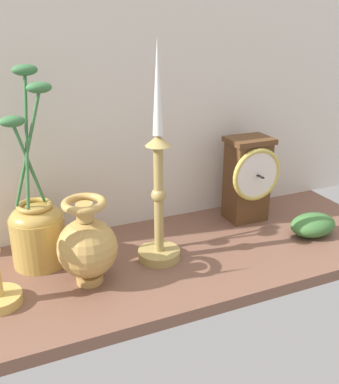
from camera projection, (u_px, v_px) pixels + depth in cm
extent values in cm
cube|color=brown|center=(174.00, 260.00, 90.18)|extent=(100.00, 36.00, 2.40)
cube|color=silver|center=(140.00, 81.00, 93.42)|extent=(120.00, 2.00, 65.00)
cube|color=#56351D|center=(247.00, 182.00, 102.73)|extent=(8.96, 6.98, 18.76)
cube|color=#56351D|center=(249.00, 140.00, 99.02)|extent=(10.03, 7.82, 1.20)
torus|color=#C9B551|center=(257.00, 175.00, 98.32)|extent=(12.41, 1.13, 12.41)
cylinder|color=white|center=(257.00, 175.00, 98.23)|extent=(10.38, 0.40, 10.38)
cube|color=black|center=(258.00, 175.00, 97.98)|extent=(0.76, 3.97, 0.30)
cylinder|color=tan|center=(159.00, 254.00, 88.30)|extent=(8.49, 8.49, 1.80)
cylinder|color=tan|center=(158.00, 200.00, 83.94)|extent=(1.83, 1.83, 21.67)
sphere|color=tan|center=(158.00, 195.00, 83.53)|extent=(2.93, 2.93, 2.93)
cone|color=tan|center=(158.00, 140.00, 79.54)|extent=(4.86, 4.86, 2.00)
cone|color=white|center=(157.00, 87.00, 76.02)|extent=(1.92, 1.92, 16.96)
cylinder|color=tan|center=(90.00, 278.00, 80.35)|extent=(4.88, 4.88, 1.60)
sphere|color=tan|center=(87.00, 248.00, 78.04)|extent=(10.84, 10.84, 10.84)
cylinder|color=tan|center=(85.00, 212.00, 75.43)|extent=(3.03, 3.03, 3.17)
torus|color=tan|center=(84.00, 204.00, 74.84)|extent=(7.80, 7.80, 1.41)
cylinder|color=#B48F42|center=(39.00, 240.00, 85.14)|extent=(10.41, 10.41, 9.80)
ellipsoid|color=#B48F42|center=(36.00, 217.00, 83.32)|extent=(9.89, 9.89, 4.94)
torus|color=#B48F42|center=(35.00, 206.00, 82.40)|extent=(6.75, 6.75, 1.03)
cylinder|color=#386F3E|center=(29.00, 164.00, 79.36)|extent=(4.54, 1.74, 16.02)
ellipsoid|color=#386F3E|center=(12.00, 121.00, 75.11)|extent=(4.40, 2.80, 2.00)
cylinder|color=#386F3E|center=(28.00, 150.00, 78.37)|extent=(6.88, 0.61, 20.95)
ellipsoid|color=#386F3E|center=(39.00, 87.00, 75.49)|extent=(4.40, 2.80, 2.00)
cylinder|color=#386F3E|center=(27.00, 143.00, 77.85)|extent=(3.35, 5.50, 24.02)
ellipsoid|color=#386F3E|center=(25.00, 70.00, 75.90)|extent=(4.40, 2.80, 2.00)
ellipsoid|color=#3C7035|center=(313.00, 225.00, 96.98)|extent=(10.81, 7.57, 4.92)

